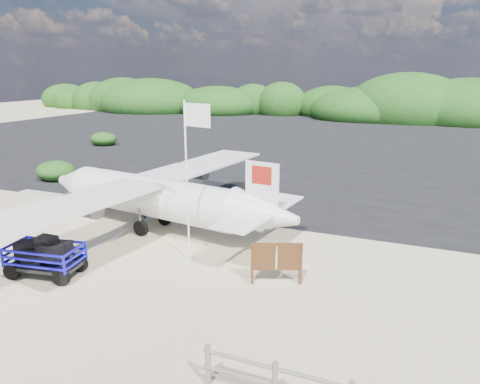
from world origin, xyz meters
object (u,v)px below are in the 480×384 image
Objects in this scene: baggage_cart at (48,275)px; crew_a at (143,205)px; signboard at (276,284)px; aircraft_small at (254,131)px; flagpole at (190,259)px; crew_b at (219,210)px.

baggage_cart is 1.65× the size of crew_a.
aircraft_small is at bearing 89.64° from signboard.
flagpole reaches higher than signboard.
aircraft_small reaches higher than signboard.
flagpole is at bearing 28.53° from baggage_cart.
aircraft_small is at bearing 90.91° from baggage_cart.
baggage_cart is 0.45× the size of flagpole.
flagpole is at bearing 148.58° from signboard.
flagpole is 3.66× the size of crew_a.
baggage_cart is at bearing 55.46° from aircraft_small.
crew_a is 31.52m from aircraft_small.
flagpole is 0.72× the size of aircraft_small.
signboard is 36.99m from aircraft_small.
flagpole is at bearing 62.39° from aircraft_small.
flagpole is 3.27× the size of signboard.
flagpole is at bearing 82.41° from crew_b.
crew_b is (3.50, 0.69, -0.04)m from crew_a.
signboard is 1.12× the size of crew_a.
signboard is at bearing 8.90° from baggage_cart.
signboard is 8.27m from crew_a.
signboard is at bearing -9.90° from flagpole.
flagpole is at bearing 163.07° from crew_a.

